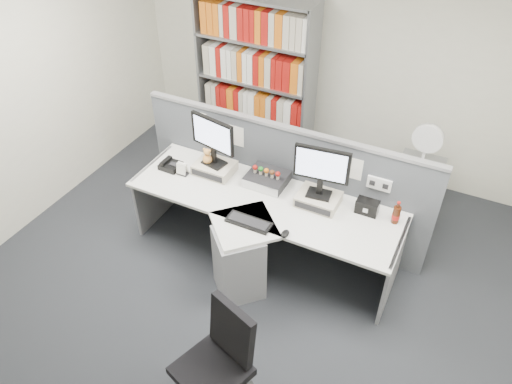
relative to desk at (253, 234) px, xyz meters
The scene contains 21 objects.
ground 0.75m from the desk, 90.00° to the right, with size 5.50×5.50×0.00m, color #2D3035.
room_shell 1.46m from the desk, 90.00° to the right, with size 5.04×5.54×2.72m.
partition 0.68m from the desk, 89.59° to the left, with size 3.00×0.08×1.27m.
desk is the anchor object (origin of this frame).
monitor_riser_left 0.80m from the desk, 148.58° to the left, with size 0.38×0.31×0.10m.
monitor_riser_right 0.69m from the desk, 38.78° to the left, with size 0.38×0.31×0.10m.
monitor_left 0.99m from the desk, 148.45° to the left, with size 0.50×0.20×0.51m.
monitor_right 0.90m from the desk, 38.92° to the left, with size 0.50×0.18×0.50m.
desktop_pc 0.55m from the desk, 99.90° to the left, with size 0.38×0.34×0.10m.
figurines 0.61m from the desk, 100.27° to the left, with size 0.29×0.05×0.09m.
keyboard 0.31m from the desk, 78.70° to the right, with size 0.41×0.16×0.03m.
mouse 0.49m from the desk, 20.46° to the right, with size 0.06×0.10×0.04m, color black.
desk_phone 1.13m from the desk, 167.16° to the left, with size 0.20×0.18×0.08m.
desk_calendar 0.97m from the desk, 166.91° to the left, with size 0.11×0.08×0.13m.
plush_toy 0.89m from the desk, 152.15° to the left, with size 0.10×0.10×0.17m.
speaker 1.07m from the desk, 26.73° to the left, with size 0.20×0.11×0.13m, color black.
cola_bottle 1.30m from the desk, 20.80° to the left, with size 0.07×0.07×0.23m.
shelving_unit 2.12m from the desk, 115.96° to the left, with size 1.41×0.40×2.00m.
filing_cabinet 1.85m from the desk, 49.39° to the left, with size 0.45×0.61×0.70m.
desk_fan 1.93m from the desk, 49.38° to the left, with size 0.30×0.18×0.51m.
office_chair 1.39m from the desk, 73.33° to the right, with size 0.64×0.64×0.96m.
Camera 1 is at (1.52, -2.39, 3.65)m, focal length 34.60 mm.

